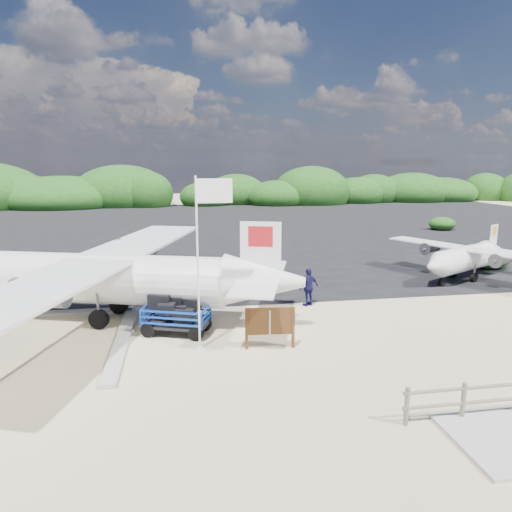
{
  "coord_description": "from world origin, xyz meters",
  "views": [
    {
      "loc": [
        -2.24,
        -14.38,
        6.33
      ],
      "look_at": [
        1.07,
        5.98,
        2.06
      ],
      "focal_mm": 32.0,
      "sensor_mm": 36.0,
      "label": 1
    }
  ],
  "objects": [
    {
      "name": "vegetation_band",
      "position": [
        0.0,
        55.0,
        0.0
      ],
      "size": [
        124.0,
        8.0,
        4.4
      ],
      "primitive_type": null,
      "color": "#B2B2B2",
      "rests_on": "ground"
    },
    {
      "name": "crew_a",
      "position": [
        -2.57,
        4.59,
        0.91
      ],
      "size": [
        0.76,
        0.6,
        1.82
      ],
      "primitive_type": "imported",
      "rotation": [
        0.0,
        0.0,
        2.86
      ],
      "color": "#151244",
      "rests_on": "ground"
    },
    {
      "name": "aircraft_large",
      "position": [
        10.36,
        19.41,
        0.0
      ],
      "size": [
        22.04,
        22.04,
        5.29
      ],
      "primitive_type": null,
      "rotation": [
        0.0,
        0.0,
        2.84
      ],
      "color": "#B2B2B2",
      "rests_on": "ground"
    },
    {
      "name": "aircraft_small",
      "position": [
        -9.08,
        29.85,
        0.0
      ],
      "size": [
        10.04,
        10.04,
        2.68
      ],
      "primitive_type": null,
      "rotation": [
        0.0,
        0.0,
        3.62
      ],
      "color": "#B2B2B2",
      "rests_on": "ground"
    },
    {
      "name": "crew_b",
      "position": [
        -0.2,
        5.83,
        0.8
      ],
      "size": [
        0.92,
        0.81,
        1.6
      ],
      "primitive_type": "imported",
      "rotation": [
        0.0,
        0.0,
        2.84
      ],
      "color": "#151244",
      "rests_on": "ground"
    },
    {
      "name": "asphalt_apron",
      "position": [
        0.0,
        30.0,
        0.0
      ],
      "size": [
        90.0,
        50.0,
        0.04
      ],
      "primitive_type": null,
      "color": "#B2B2B2",
      "rests_on": "ground"
    },
    {
      "name": "crew_c",
      "position": [
        3.23,
        4.57,
        0.86
      ],
      "size": [
        1.09,
        0.79,
        1.72
      ],
      "primitive_type": "imported",
      "rotation": [
        0.0,
        0.0,
        3.56
      ],
      "color": "#151244",
      "rests_on": "ground"
    },
    {
      "name": "flagpole",
      "position": [
        -1.78,
        0.49,
        0.0
      ],
      "size": [
        1.18,
        0.49,
        5.9
      ],
      "primitive_type": null,
      "rotation": [
        0.0,
        0.0,
        -0.0
      ],
      "color": "white",
      "rests_on": "ground"
    },
    {
      "name": "baggage_cart",
      "position": [
        -2.57,
        2.05,
        0.0
      ],
      "size": [
        2.91,
        2.25,
        1.28
      ],
      "primitive_type": null,
      "rotation": [
        0.0,
        0.0,
        -0.35
      ],
      "color": "#0C3BBB",
      "rests_on": "ground"
    },
    {
      "name": "ground",
      "position": [
        0.0,
        0.0,
        0.0
      ],
      "size": [
        160.0,
        160.0,
        0.0
      ],
      "primitive_type": "plane",
      "color": "beige"
    },
    {
      "name": "signboard",
      "position": [
        0.61,
        0.16,
        0.0
      ],
      "size": [
        1.83,
        0.33,
        1.5
      ],
      "primitive_type": null,
      "rotation": [
        0.0,
        0.0,
        -0.09
      ],
      "color": "#4F3116",
      "rests_on": "ground"
    }
  ]
}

